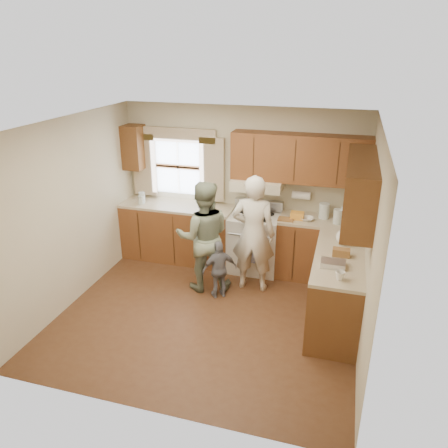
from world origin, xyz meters
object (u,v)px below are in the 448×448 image
(stove, at_px, (255,242))
(woman_right, at_px, (204,237))
(woman_left, at_px, (253,234))
(child, at_px, (219,269))

(stove, distance_m, woman_right, 1.03)
(stove, bearing_deg, woman_left, -80.39)
(stove, height_order, woman_right, woman_right)
(stove, height_order, woman_left, woman_left)
(woman_left, bearing_deg, woman_right, 13.58)
(stove, relative_size, woman_right, 0.66)
(woman_left, bearing_deg, child, 42.08)
(stove, xyz_separation_m, woman_left, (0.10, -0.59, 0.39))
(woman_left, relative_size, child, 2.01)
(child, bearing_deg, woman_left, -169.71)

